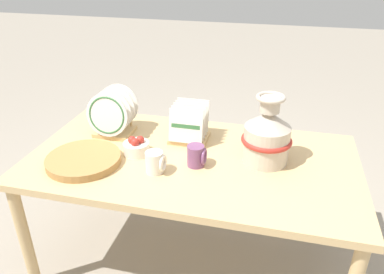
{
  "coord_description": "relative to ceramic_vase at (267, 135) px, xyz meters",
  "views": [
    {
      "loc": [
        0.37,
        -1.51,
        1.55
      ],
      "look_at": [
        0.0,
        0.0,
        0.75
      ],
      "focal_mm": 35.0,
      "sensor_mm": 36.0,
      "label": 1
    }
  ],
  "objects": [
    {
      "name": "mug_cream_glaze",
      "position": [
        -0.47,
        -0.22,
        -0.08
      ],
      "size": [
        0.09,
        0.08,
        0.1
      ],
      "color": "silver",
      "rests_on": "display_table"
    },
    {
      "name": "display_table",
      "position": [
        -0.34,
        -0.05,
        -0.2
      ],
      "size": [
        1.56,
        0.85,
        0.64
      ],
      "color": "tan",
      "rests_on": "ground_plane"
    },
    {
      "name": "ceramic_vase",
      "position": [
        0.0,
        0.0,
        0.0
      ],
      "size": [
        0.23,
        0.23,
        0.33
      ],
      "color": "beige",
      "rests_on": "display_table"
    },
    {
      "name": "dish_rack_square_plates",
      "position": [
        -0.4,
        0.12,
        -0.07
      ],
      "size": [
        0.19,
        0.18,
        0.2
      ],
      "color": "tan",
      "rests_on": "display_table"
    },
    {
      "name": "fruit_bowl",
      "position": [
        -0.61,
        -0.08,
        -0.1
      ],
      "size": [
        0.13,
        0.13,
        0.09
      ],
      "color": "white",
      "rests_on": "display_table"
    },
    {
      "name": "dish_rack_round_plates",
      "position": [
        -0.81,
        0.09,
        -0.03
      ],
      "size": [
        0.23,
        0.19,
        0.25
      ],
      "color": "tan",
      "rests_on": "display_table"
    },
    {
      "name": "ground_plane",
      "position": [
        -0.34,
        -0.05,
        -0.78
      ],
      "size": [
        14.0,
        14.0,
        0.0
      ],
      "primitive_type": "plane",
      "color": "gray"
    },
    {
      "name": "mug_plum_glaze",
      "position": [
        -0.3,
        -0.12,
        -0.08
      ],
      "size": [
        0.09,
        0.08,
        0.1
      ],
      "color": "#7A4770",
      "rests_on": "display_table"
    },
    {
      "name": "wicker_charger_stack",
      "position": [
        -0.82,
        -0.23,
        -0.12
      ],
      "size": [
        0.34,
        0.34,
        0.04
      ],
      "color": "#AD7F47",
      "rests_on": "display_table"
    }
  ]
}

